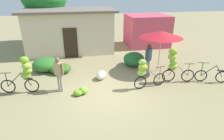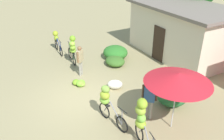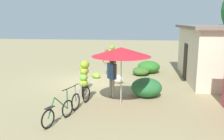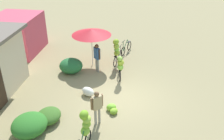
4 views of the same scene
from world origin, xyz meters
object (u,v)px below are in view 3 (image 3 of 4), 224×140
at_px(bicycle_near_pile, 112,56).
at_px(bicycle_by_shop, 84,79).
at_px(bicycle_rightmost, 58,112).
at_px(market_umbrella, 121,52).
at_px(building_low, 217,53).
at_px(banana_pile_on_ground, 96,75).
at_px(bicycle_leftmost, 113,54).
at_px(person_vendor, 107,59).
at_px(produce_sack, 117,79).
at_px(person_bystander, 112,74).
at_px(bicycle_center_loaded, 84,74).

xyz_separation_m(bicycle_near_pile, bicycle_by_shop, (6.88, -0.25, 0.04)).
bearing_deg(bicycle_rightmost, market_umbrella, 137.14).
relative_size(bicycle_near_pile, bicycle_rightmost, 1.10).
bearing_deg(bicycle_by_shop, building_low, 127.79).
height_order(bicycle_near_pile, banana_pile_on_ground, bicycle_near_pile).
xyz_separation_m(market_umbrella, bicycle_leftmost, (-8.97, -1.43, -1.34)).
bearing_deg(bicycle_by_shop, bicycle_leftmost, 179.77).
distance_m(banana_pile_on_ground, person_vendor, 1.35).
bearing_deg(person_vendor, bicycle_by_shop, -1.08).
bearing_deg(bicycle_near_pile, building_low, 72.49).
bearing_deg(person_vendor, produce_sack, 23.67).
relative_size(bicycle_rightmost, person_vendor, 0.96).
height_order(market_umbrella, banana_pile_on_ground, market_umbrella).
bearing_deg(person_bystander, building_low, 126.75).
relative_size(bicycle_leftmost, bicycle_center_loaded, 1.05).
height_order(bicycle_center_loaded, banana_pile_on_ground, bicycle_center_loaded).
xyz_separation_m(bicycle_center_loaded, bicycle_by_shop, (1.63, 0.40, 0.16)).
height_order(building_low, bicycle_by_shop, building_low).
xyz_separation_m(market_umbrella, bicycle_rightmost, (2.00, -1.86, -1.75)).
bearing_deg(bicycle_rightmost, bicycle_near_pile, 175.83).
bearing_deg(person_vendor, person_bystander, 11.33).
relative_size(bicycle_leftmost, bicycle_rightmost, 1.12).
relative_size(market_umbrella, bicycle_rightmost, 1.49).
bearing_deg(building_low, bicycle_center_loaded, -63.95).
relative_size(bicycle_by_shop, banana_pile_on_ground, 2.29).
bearing_deg(banana_pile_on_ground, produce_sack, 51.74).
bearing_deg(produce_sack, market_umbrella, 8.35).
height_order(bicycle_center_loaded, person_bystander, person_bystander).
xyz_separation_m(market_umbrella, bicycle_center_loaded, (-1.52, -1.87, -1.23)).
relative_size(building_low, produce_sack, 9.18).
distance_m(produce_sack, person_vendor, 2.31).
relative_size(bicycle_center_loaded, bicycle_by_shop, 0.95).
relative_size(market_umbrella, produce_sack, 3.27).
height_order(bicycle_near_pile, person_vendor, bicycle_near_pile).
height_order(bicycle_leftmost, bicycle_by_shop, bicycle_by_shop).
xyz_separation_m(produce_sack, person_bystander, (2.50, 0.02, 0.83)).
distance_m(building_low, person_vendor, 6.32).
relative_size(bicycle_by_shop, bicycle_rightmost, 1.13).
height_order(market_umbrella, bicycle_rightmost, market_umbrella).
distance_m(bicycle_center_loaded, person_vendor, 3.83).
bearing_deg(market_umbrella, person_bystander, -150.48).
distance_m(bicycle_by_shop, produce_sack, 3.65).
xyz_separation_m(bicycle_near_pile, bicycle_rightmost, (8.77, -0.64, -0.64)).
xyz_separation_m(banana_pile_on_ground, person_vendor, (-0.94, 0.47, 0.84)).
relative_size(person_vendor, person_bystander, 0.94).
xyz_separation_m(bicycle_center_loaded, person_vendor, (-3.80, 0.50, 0.12)).
distance_m(building_low, bicycle_by_shop, 8.09).
relative_size(bicycle_leftmost, bicycle_near_pile, 1.02).
relative_size(building_low, bicycle_leftmost, 3.74).
distance_m(bicycle_leftmost, produce_sack, 5.76).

